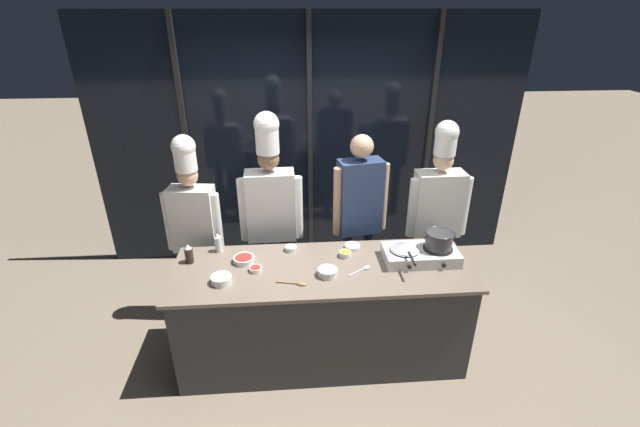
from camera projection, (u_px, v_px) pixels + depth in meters
name	position (u px, v px, depth m)	size (l,w,h in m)	color
ground_plane	(322.00, 353.00, 3.73)	(24.00, 24.00, 0.00)	#7F705B
window_wall_back	(310.00, 145.00, 4.68)	(4.63, 0.09, 2.70)	black
demo_counter	(322.00, 312.00, 3.53)	(2.34, 0.80, 0.88)	#2D2D30
portable_stove	(420.00, 254.00, 3.42)	(0.59, 0.33, 0.11)	silver
frying_pan	(405.00, 246.00, 3.37)	(0.24, 0.41, 0.05)	#ADAFB5
stock_pot	(439.00, 240.00, 3.37)	(0.24, 0.22, 0.14)	#333335
squeeze_bottle_clear	(218.00, 243.00, 3.53)	(0.06, 0.06, 0.17)	white
squeeze_bottle_soy	(189.00, 254.00, 3.38)	(0.07, 0.07, 0.16)	#332319
prep_bowl_carrots	(345.00, 254.00, 3.48)	(0.10, 0.10, 0.05)	white
prep_bowl_bell_pepper	(244.00, 259.00, 3.41)	(0.17, 0.17, 0.05)	white
prep_bowl_garlic	(328.00, 272.00, 3.23)	(0.15, 0.15, 0.06)	white
prep_bowl_noodles	(352.00, 246.00, 3.59)	(0.13, 0.13, 0.04)	white
prep_bowl_chili_flakes	(255.00, 269.00, 3.29)	(0.10, 0.10, 0.03)	white
prep_bowl_bean_sprouts	(291.00, 248.00, 3.57)	(0.10, 0.10, 0.04)	white
prep_bowl_onion	(221.00, 279.00, 3.14)	(0.16, 0.16, 0.06)	white
serving_spoon_slotted	(297.00, 283.00, 3.14)	(0.23, 0.08, 0.02)	olive
serving_spoon_solid	(364.00, 269.00, 3.31)	(0.20, 0.15, 0.02)	#B2B5BA
chef_head	(193.00, 218.00, 3.76)	(0.51, 0.25, 1.79)	#2D3856
chef_sous	(271.00, 204.00, 3.83)	(0.57, 0.24, 1.95)	#232326
person_guest	(359.00, 208.00, 3.86)	(0.50, 0.27, 1.76)	#2D3856
chef_line	(438.00, 205.00, 3.96)	(0.58, 0.23, 1.85)	#2D3856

